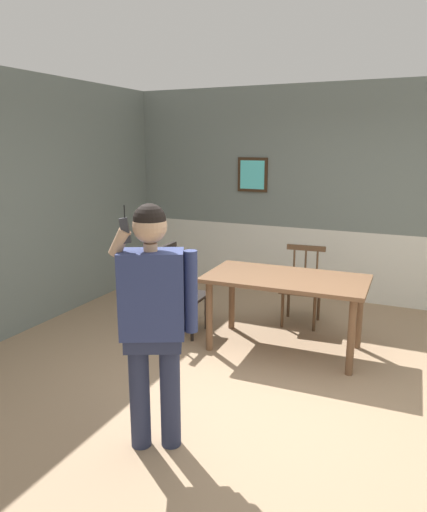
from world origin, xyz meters
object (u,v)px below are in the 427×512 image
chair_near_window (302,286)px  person_figure (153,312)px  chair_by_doorway (180,292)px  dining_table (286,286)px

chair_near_window → person_figure: person_figure is taller
chair_near_window → chair_by_doorway: 1.44m
chair_near_window → chair_by_doorway: (-1.16, -0.85, 0.01)m
dining_table → person_figure: (-0.35, -1.94, 0.32)m
dining_table → chair_by_doorway: (-1.19, -0.04, -0.21)m
chair_by_doorway → person_figure: bearing=21.9°
dining_table → chair_near_window: chair_near_window is taller
chair_by_doorway → person_figure: size_ratio=0.58×
dining_table → person_figure: size_ratio=0.95×
chair_near_window → person_figure: size_ratio=0.53×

